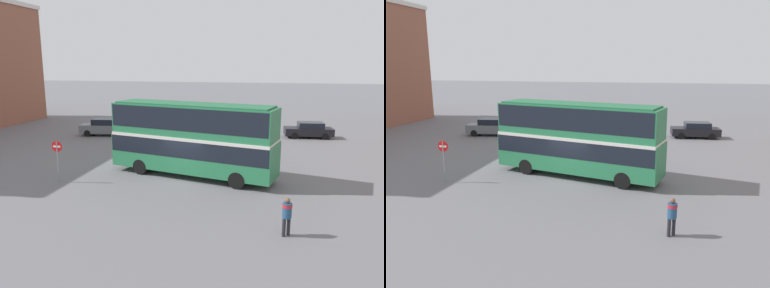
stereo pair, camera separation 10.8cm
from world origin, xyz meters
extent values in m
plane|color=slate|center=(0.00, 0.00, 0.00)|extent=(240.00, 240.00, 0.00)
cube|color=#287A4C|center=(0.37, 0.99, 1.51)|extent=(11.09, 4.99, 2.15)
cube|color=#287A4C|center=(0.37, 0.99, 3.60)|extent=(10.92, 4.88, 2.04)
cube|color=black|center=(0.37, 0.99, 1.99)|extent=(10.99, 4.99, 1.06)
cube|color=black|center=(0.37, 0.99, 3.85)|extent=(10.77, 4.87, 1.39)
cube|color=silver|center=(0.37, 0.99, 2.61)|extent=(10.99, 4.99, 0.20)
cube|color=#226841|center=(0.37, 0.99, 4.67)|extent=(10.40, 4.59, 0.10)
cylinder|color=black|center=(4.00, 1.27, 0.51)|extent=(1.05, 0.53, 1.01)
cylinder|color=black|center=(3.47, -0.92, 0.51)|extent=(1.05, 0.53, 1.01)
cylinder|color=black|center=(-2.51, 2.85, 0.51)|extent=(1.05, 0.53, 1.01)
cylinder|color=black|center=(-3.04, 0.66, 0.51)|extent=(1.05, 0.53, 1.01)
cylinder|color=#232328|center=(6.04, -6.64, 0.41)|extent=(0.15, 0.15, 0.82)
cylinder|color=#232328|center=(6.23, -6.47, 0.41)|extent=(0.15, 0.15, 0.82)
cylinder|color=navy|center=(6.13, -6.56, 1.14)|extent=(0.55, 0.55, 0.65)
cylinder|color=#B2232D|center=(6.13, -6.56, 1.35)|extent=(0.59, 0.59, 0.14)
sphere|color=brown|center=(6.13, -6.56, 1.58)|extent=(0.22, 0.22, 0.22)
cube|color=slate|center=(-11.45, 12.70, 0.70)|extent=(4.67, 2.45, 0.84)
cube|color=black|center=(-11.27, 12.73, 1.41)|extent=(2.53, 1.95, 0.57)
cylinder|color=black|center=(-12.69, 11.69, 0.33)|extent=(0.69, 0.32, 0.66)
cylinder|color=black|center=(-12.93, 13.29, 0.33)|extent=(0.69, 0.32, 0.66)
cylinder|color=black|center=(-9.96, 12.11, 0.33)|extent=(0.69, 0.32, 0.66)
cylinder|color=black|center=(-10.21, 13.71, 0.33)|extent=(0.69, 0.32, 0.66)
cube|color=black|center=(8.76, 15.85, 0.63)|extent=(4.73, 2.28, 0.72)
cube|color=black|center=(8.94, 15.86, 1.27)|extent=(2.53, 1.88, 0.55)
cylinder|color=black|center=(7.43, 14.88, 0.32)|extent=(0.66, 0.28, 0.65)
cylinder|color=black|center=(7.27, 16.53, 0.32)|extent=(0.66, 0.28, 0.65)
cylinder|color=black|center=(10.25, 15.16, 0.32)|extent=(0.66, 0.28, 0.65)
cylinder|color=black|center=(10.09, 16.81, 0.32)|extent=(0.66, 0.28, 0.65)
cylinder|color=gray|center=(-7.31, -2.07, 1.28)|extent=(0.08, 0.08, 2.56)
cylinder|color=red|center=(-7.31, -2.07, 2.26)|extent=(0.68, 0.03, 0.68)
cube|color=white|center=(-7.31, -2.07, 2.26)|extent=(0.47, 0.04, 0.12)
camera|label=1|loc=(5.43, -21.79, 7.20)|focal=35.00mm
camera|label=2|loc=(5.53, -21.77, 7.20)|focal=35.00mm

